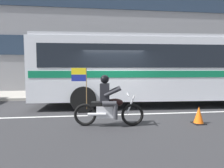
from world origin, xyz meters
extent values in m
plane|color=#2B2B2D|center=(0.00, 0.00, 0.00)|extent=(60.00, 60.00, 0.00)
cube|color=#A39E93|center=(0.00, 5.10, 0.07)|extent=(28.00, 3.80, 0.15)
cube|color=silver|center=(0.00, -0.60, 0.00)|extent=(26.60, 0.14, 0.01)
cube|color=gray|center=(0.00, 7.40, 4.95)|extent=(28.00, 0.80, 9.89)
cube|color=#233347|center=(0.00, 6.96, 3.46)|extent=(25.76, 0.10, 1.40)
cube|color=silver|center=(2.37, 1.20, 1.73)|extent=(11.76, 3.05, 2.70)
cube|color=black|center=(2.37, 1.20, 2.28)|extent=(10.83, 3.05, 0.96)
cube|color=#0F7247|center=(2.37, 1.20, 1.53)|extent=(11.52, 3.07, 0.28)
cube|color=#BABCC3|center=(2.37, 1.20, 3.14)|extent=(11.52, 2.92, 0.16)
cylinder|color=black|center=(-1.24, 0.02, 0.52)|extent=(1.04, 0.30, 1.04)
torus|color=black|center=(0.29, -2.06, 0.34)|extent=(0.70, 0.17, 0.69)
torus|color=black|center=(-1.15, -1.89, 0.34)|extent=(0.70, 0.17, 0.69)
cube|color=silver|center=(-0.48, -1.97, 0.44)|extent=(0.67, 0.36, 0.36)
ellipsoid|color=black|center=(-0.23, -2.00, 0.72)|extent=(0.51, 0.34, 0.24)
cube|color=black|center=(-0.67, -1.94, 0.69)|extent=(0.59, 0.33, 0.12)
cylinder|color=silver|center=(0.23, -2.05, 0.65)|extent=(0.28, 0.09, 0.58)
cylinder|color=silver|center=(0.15, -2.04, 0.96)|extent=(0.12, 0.64, 0.04)
cylinder|color=silver|center=(-0.79, -2.09, 0.39)|extent=(0.56, 0.16, 0.09)
cube|color=black|center=(-0.54, -1.96, 1.02)|extent=(0.32, 0.39, 0.56)
sphere|color=black|center=(-0.54, -1.96, 1.44)|extent=(0.26, 0.26, 0.26)
cylinder|color=#38383D|center=(-0.38, -1.80, 0.72)|extent=(0.44, 0.20, 0.15)
cylinder|color=#38383D|center=(-0.21, -1.82, 0.48)|extent=(0.13, 0.13, 0.46)
cylinder|color=#38383D|center=(-0.43, -2.15, 0.72)|extent=(0.44, 0.20, 0.15)
cylinder|color=#38383D|center=(-0.25, -2.18, 0.48)|extent=(0.13, 0.13, 0.46)
cylinder|color=black|center=(-0.28, -1.79, 1.06)|extent=(0.53, 0.17, 0.32)
cylinder|color=black|center=(-0.33, -2.19, 1.06)|extent=(0.53, 0.17, 0.32)
cylinder|color=olive|center=(-1.10, -1.89, 1.15)|extent=(0.02, 0.02, 1.25)
cube|color=yellow|center=(-1.32, -1.86, 1.68)|extent=(0.44, 0.07, 0.20)
cube|color=navy|center=(-1.32, -1.86, 1.47)|extent=(0.44, 0.07, 0.20)
cylinder|color=gold|center=(-2.84, 4.38, 0.44)|extent=(0.22, 0.22, 0.58)
sphere|color=gold|center=(-2.84, 4.38, 0.80)|extent=(0.20, 0.20, 0.20)
cylinder|color=gold|center=(-2.84, 4.24, 0.47)|extent=(0.09, 0.10, 0.09)
cone|color=#EA590F|center=(2.45, -2.10, 0.28)|extent=(0.32, 0.32, 0.55)
cube|color=black|center=(2.45, -2.10, 0.01)|extent=(0.36, 0.36, 0.03)
camera|label=1|loc=(-1.03, -7.75, 1.74)|focal=30.92mm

